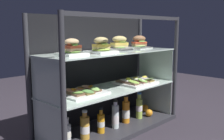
{
  "coord_description": "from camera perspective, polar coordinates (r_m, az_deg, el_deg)",
  "views": [
    {
      "loc": [
        -1.5,
        -1.47,
        0.86
      ],
      "look_at": [
        0.0,
        0.0,
        0.53
      ],
      "focal_mm": 41.28,
      "sensor_mm": 36.0,
      "label": 1
    }
  ],
  "objects": [
    {
      "name": "riser_upper_tier",
      "position": [
        2.12,
        0.0,
        -0.13
      ],
      "size": [
        1.23,
        0.39,
        0.3
      ],
      "color": "silver",
      "rests_on": "shelf_lower_glass"
    },
    {
      "name": "juice_bottle_front_middle",
      "position": [
        2.18,
        0.75,
        -10.28
      ],
      "size": [
        0.06,
        0.06,
        0.24
      ],
      "color": "silver",
      "rests_on": "case_base_deck"
    },
    {
      "name": "juice_bottle_back_center",
      "position": [
        2.1,
        -2.45,
        -11.64
      ],
      "size": [
        0.06,
        0.06,
        0.2
      ],
      "color": "orange",
      "rests_on": "case_base_deck"
    },
    {
      "name": "orange_fruit_near_left_post",
      "position": [
        2.5,
        8.21,
        -9.37
      ],
      "size": [
        0.07,
        0.07,
        0.07
      ],
      "primitive_type": "sphere",
      "color": "orange",
      "rests_on": "case_base_deck"
    },
    {
      "name": "orange_fruit_beside_bottles",
      "position": [
        2.64,
        7.3,
        -8.34
      ],
      "size": [
        0.07,
        0.07,
        0.07
      ],
      "primitive_type": "sphere",
      "color": "orange",
      "rests_on": "case_base_deck"
    },
    {
      "name": "juice_bottle_near_post",
      "position": [
        2.42,
        6.04,
        -8.25
      ],
      "size": [
        0.06,
        0.06,
        0.25
      ],
      "color": "#B0CC51",
      "rests_on": "case_base_deck"
    },
    {
      "name": "case_base_deck",
      "position": [
        2.26,
        0.0,
        -12.78
      ],
      "size": [
        1.3,
        0.46,
        0.04
      ],
      "primitive_type": "cube",
      "color": "#2E2D32",
      "rests_on": "ground"
    },
    {
      "name": "plated_roll_sandwich_near_left_corner",
      "position": [
        1.98,
        -2.41,
        5.09
      ],
      "size": [
        0.2,
        0.2,
        0.12
      ],
      "color": "white",
      "rests_on": "shelf_upper_glass"
    },
    {
      "name": "plated_roll_sandwich_mid_right",
      "position": [
        1.82,
        -8.89,
        4.68
      ],
      "size": [
        0.18,
        0.18,
        0.12
      ],
      "color": "white",
      "rests_on": "shelf_upper_glass"
    },
    {
      "name": "juice_bottle_front_fourth",
      "position": [
        2.31,
        3.1,
        -9.19
      ],
      "size": [
        0.07,
        0.07,
        0.25
      ],
      "color": "orange",
      "rests_on": "case_base_deck"
    },
    {
      "name": "case_frame",
      "position": [
        2.21,
        -2.3,
        0.41
      ],
      "size": [
        1.3,
        0.46,
        0.97
      ],
      "color": "#333338",
      "rests_on": "ground"
    },
    {
      "name": "juice_bottle_back_right",
      "position": [
        1.91,
        -9.97,
        -13.75
      ],
      "size": [
        0.06,
        0.06,
        0.2
      ],
      "color": "silver",
      "rests_on": "case_base_deck"
    },
    {
      "name": "shelf_upper_glass",
      "position": [
        2.1,
        0.0,
        4.0
      ],
      "size": [
        1.25,
        0.41,
        0.01
      ],
      "primitive_type": "cube",
      "color": "silver",
      "rests_on": "riser_upper_tier"
    },
    {
      "name": "open_sandwich_tray_center",
      "position": [
        1.97,
        -6.58,
        -4.76
      ],
      "size": [
        0.34,
        0.29,
        0.06
      ],
      "color": "white",
      "rests_on": "shelf_lower_glass"
    },
    {
      "name": "open_sandwich_tray_left_of_center",
      "position": [
        2.34,
        5.42,
        -2.51
      ],
      "size": [
        0.34,
        0.29,
        0.06
      ],
      "color": "white",
      "rests_on": "shelf_lower_glass"
    },
    {
      "name": "plated_roll_sandwich_left_of_center",
      "position": [
        2.25,
        1.68,
        5.76
      ],
      "size": [
        0.17,
        0.17,
        0.12
      ],
      "color": "white",
      "rests_on": "shelf_upper_glass"
    },
    {
      "name": "shelf_lower_glass",
      "position": [
        2.15,
        0.0,
        -4.17
      ],
      "size": [
        1.25,
        0.41,
        0.01
      ],
      "primitive_type": "cube",
      "color": "silver",
      "rests_on": "riser_lower_tier"
    },
    {
      "name": "riser_lower_tier",
      "position": [
        2.2,
        0.0,
        -8.4
      ],
      "size": [
        1.23,
        0.39,
        0.32
      ],
      "color": "silver",
      "rests_on": "case_base_deck"
    },
    {
      "name": "ground_plane",
      "position": [
        2.27,
        0.0,
        -13.47
      ],
      "size": [
        6.0,
        6.0,
        0.02
      ],
      "primitive_type": "cube",
      "color": "#2C272F",
      "rests_on": "ground"
    },
    {
      "name": "juice_bottle_front_left_end",
      "position": [
        2.0,
        -6.04,
        -12.52
      ],
      "size": [
        0.07,
        0.07,
        0.22
      ],
      "color": "gold",
      "rests_on": "case_base_deck"
    },
    {
      "name": "plated_roll_sandwich_far_left",
      "position": [
        2.44,
        6.04,
        5.87
      ],
      "size": [
        0.18,
        0.18,
        0.12
      ],
      "color": "white",
      "rests_on": "shelf_upper_glass"
    }
  ]
}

